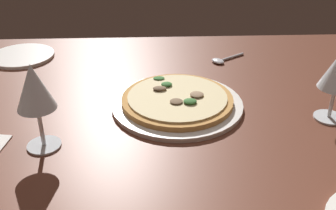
{
  "coord_description": "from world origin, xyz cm",
  "views": [
    {
      "loc": [
        0.98,
        69.53,
        48.79
      ],
      "look_at": [
        -2.28,
        -4.73,
        7.0
      ],
      "focal_mm": 43.25,
      "sensor_mm": 36.0,
      "label": 1
    }
  ],
  "objects_px": {
    "pizza_main": "(177,101)",
    "wine_glass_far": "(34,89)",
    "side_plate": "(22,56)",
    "spoon": "(222,60)"
  },
  "relations": [
    {
      "from": "pizza_main",
      "to": "wine_glass_far",
      "type": "distance_m",
      "value": 0.32
    },
    {
      "from": "pizza_main",
      "to": "wine_glass_far",
      "type": "bearing_deg",
      "value": 28.66
    },
    {
      "from": "pizza_main",
      "to": "wine_glass_far",
      "type": "xyz_separation_m",
      "value": [
        0.26,
        0.14,
        0.11
      ]
    },
    {
      "from": "spoon",
      "to": "side_plate",
      "type": "bearing_deg",
      "value": -5.53
    },
    {
      "from": "pizza_main",
      "to": "side_plate",
      "type": "relative_size",
      "value": 1.64
    },
    {
      "from": "wine_glass_far",
      "to": "spoon",
      "type": "relative_size",
      "value": 1.61
    },
    {
      "from": "side_plate",
      "to": "spoon",
      "type": "distance_m",
      "value": 0.57
    },
    {
      "from": "spoon",
      "to": "wine_glass_far",
      "type": "bearing_deg",
      "value": 44.14
    },
    {
      "from": "side_plate",
      "to": "pizza_main",
      "type": "bearing_deg",
      "value": 144.48
    },
    {
      "from": "side_plate",
      "to": "wine_glass_far",
      "type": "bearing_deg",
      "value": 109.73
    }
  ]
}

